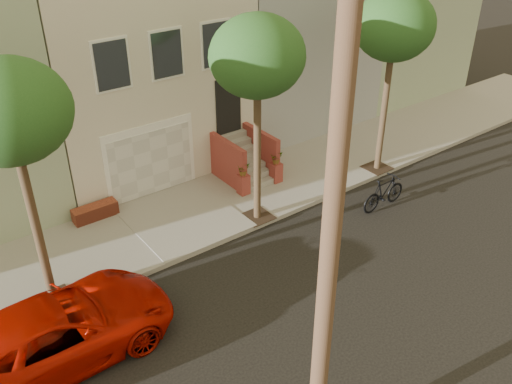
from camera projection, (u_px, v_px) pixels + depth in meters
ground at (317, 300)px, 14.35m from camera, size 90.00×90.00×0.00m
sidewalk at (206, 209)px, 18.01m from camera, size 40.00×3.70×0.15m
house_row at (116, 58)px, 20.22m from camera, size 33.10×11.70×7.00m
tree_left at (8, 113)px, 11.54m from camera, size 2.70×2.57×6.30m
tree_mid at (257, 58)px, 14.89m from camera, size 2.70×2.57×6.30m
tree_right at (395, 27)px, 17.73m from camera, size 2.70×2.57×6.30m
pickup_truck at (55, 332)px, 12.32m from camera, size 5.49×2.65×1.51m
motorcycle at (384, 193)px, 17.97m from camera, size 1.88×0.56×1.12m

